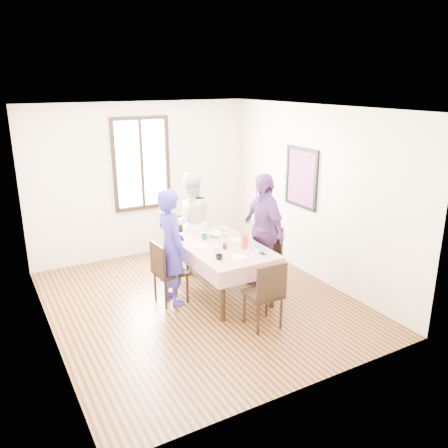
{
  "coord_description": "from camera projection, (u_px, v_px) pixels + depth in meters",
  "views": [
    {
      "loc": [
        -2.59,
        -5.32,
        3.04
      ],
      "look_at": [
        0.4,
        0.02,
        1.1
      ],
      "focal_mm": 36.57,
      "sensor_mm": 36.0,
      "label": 1
    }
  ],
  "objects": [
    {
      "name": "ground",
      "position": [
        200.0,
        301.0,
        6.55
      ],
      "size": [
        4.5,
        4.5,
        0.0
      ],
      "primitive_type": "plane",
      "color": "#311A0C",
      "rests_on": "ground"
    },
    {
      "name": "back_wall",
      "position": [
        142.0,
        181.0,
        8.02
      ],
      "size": [
        4.0,
        0.0,
        4.0
      ],
      "primitive_type": "plane",
      "rotation": [
        1.57,
        0.0,
        0.0
      ],
      "color": "beige",
      "rests_on": "ground"
    },
    {
      "name": "right_wall",
      "position": [
        314.0,
        194.0,
        7.08
      ],
      "size": [
        0.0,
        4.5,
        4.5
      ],
      "primitive_type": "plane",
      "rotation": [
        1.57,
        0.0,
        -1.57
      ],
      "color": "beige",
      "rests_on": "ground"
    },
    {
      "name": "window_frame",
      "position": [
        141.0,
        164.0,
        7.91
      ],
      "size": [
        1.02,
        0.06,
        1.62
      ],
      "primitive_type": "cube",
      "color": "black",
      "rests_on": "back_wall"
    },
    {
      "name": "window_pane",
      "position": [
        141.0,
        164.0,
        7.92
      ],
      "size": [
        0.9,
        0.02,
        1.5
      ],
      "primitive_type": "cube",
      "color": "white",
      "rests_on": "back_wall"
    },
    {
      "name": "art_poster",
      "position": [
        301.0,
        178.0,
        7.26
      ],
      "size": [
        0.04,
        0.76,
        0.96
      ],
      "primitive_type": "cube",
      "color": "red",
      "rests_on": "right_wall"
    },
    {
      "name": "dining_table",
      "position": [
        222.0,
        270.0,
        6.68
      ],
      "size": [
        0.91,
        1.55,
        0.75
      ],
      "primitive_type": "cube",
      "color": "black",
      "rests_on": "ground"
    },
    {
      "name": "tablecloth",
      "position": [
        222.0,
        246.0,
        6.57
      ],
      "size": [
        1.03,
        1.67,
        0.01
      ],
      "primitive_type": "cube",
      "color": "#550101",
      "rests_on": "dining_table"
    },
    {
      "name": "chair_left",
      "position": [
        171.0,
        272.0,
        6.43
      ],
      "size": [
        0.45,
        0.45,
        0.91
      ],
      "primitive_type": "cube",
      "rotation": [
        0.0,
        0.0,
        -1.5
      ],
      "color": "black",
      "rests_on": "ground"
    },
    {
      "name": "chair_right",
      "position": [
        263.0,
        255.0,
        7.05
      ],
      "size": [
        0.45,
        0.45,
        0.91
      ],
      "primitive_type": "cube",
      "rotation": [
        0.0,
        0.0,
        1.66
      ],
      "color": "black",
      "rests_on": "ground"
    },
    {
      "name": "chair_far",
      "position": [
        191.0,
        243.0,
        7.54
      ],
      "size": [
        0.44,
        0.44,
        0.91
      ],
      "primitive_type": "cube",
      "rotation": [
        0.0,
        0.0,
        3.19
      ],
      "color": "black",
      "rests_on": "ground"
    },
    {
      "name": "chair_near",
      "position": [
        263.0,
        293.0,
        5.78
      ],
      "size": [
        0.44,
        0.44,
        0.91
      ],
      "primitive_type": "cube",
      "rotation": [
        0.0,
        0.0,
        -0.04
      ],
      "color": "black",
      "rests_on": "ground"
    },
    {
      "name": "person_left",
      "position": [
        171.0,
        247.0,
        6.33
      ],
      "size": [
        0.43,
        0.62,
        1.65
      ],
      "primitive_type": "imported",
      "rotation": [
        0.0,
        0.0,
        1.63
      ],
      "color": "#342A9B",
      "rests_on": "ground"
    },
    {
      "name": "person_far",
      "position": [
        191.0,
        222.0,
        7.42
      ],
      "size": [
        0.91,
        0.78,
        1.65
      ],
      "primitive_type": "imported",
      "rotation": [
        0.0,
        0.0,
        2.94
      ],
      "color": "silver",
      "rests_on": "ground"
    },
    {
      "name": "person_right",
      "position": [
        263.0,
        230.0,
        6.92
      ],
      "size": [
        0.47,
        1.04,
        1.74
      ],
      "primitive_type": "imported",
      "rotation": [
        0.0,
        0.0,
        -1.62
      ],
      "color": "#5F3476",
      "rests_on": "ground"
    },
    {
      "name": "mug_black",
      "position": [
        219.0,
        257.0,
        6.04
      ],
      "size": [
        0.09,
        0.09,
        0.07
      ],
      "primitive_type": "imported",
      "rotation": [
        0.0,
        0.0,
        0.01
      ],
      "color": "black",
      "rests_on": "tablecloth"
    },
    {
      "name": "mug_flag",
      "position": [
        246.0,
        242.0,
        6.6
      ],
      "size": [
        0.1,
        0.1,
        0.08
      ],
      "primitive_type": "imported",
      "rotation": [
        0.0,
        0.0,
        0.11
      ],
      "color": "red",
      "rests_on": "tablecloth"
    },
    {
      "name": "mug_green",
      "position": [
        204.0,
        237.0,
        6.82
      ],
      "size": [
        0.13,
        0.13,
        0.08
      ],
      "primitive_type": "imported",
      "rotation": [
        0.0,
        0.0,
        -0.4
      ],
      "color": "#0C7226",
      "rests_on": "tablecloth"
    },
    {
      "name": "serving_bowl",
      "position": [
        217.0,
        234.0,
        6.95
      ],
      "size": [
        0.25,
        0.25,
        0.06
      ],
      "primitive_type": "imported",
      "rotation": [
        0.0,
        0.0,
        -0.04
      ],
      "color": "white",
      "rests_on": "tablecloth"
    },
    {
      "name": "juice_carton",
      "position": [
        244.0,
        241.0,
        6.43
      ],
      "size": [
        0.07,
        0.07,
        0.21
      ],
      "primitive_type": "cube",
      "color": "red",
      "rests_on": "tablecloth"
    },
    {
      "name": "butter_tub",
      "position": [
        259.0,
        249.0,
        6.34
      ],
      "size": [
        0.13,
        0.13,
        0.06
      ],
      "primitive_type": "cylinder",
      "color": "white",
      "rests_on": "tablecloth"
    },
    {
      "name": "jam_jar",
      "position": [
        225.0,
        246.0,
        6.41
      ],
      "size": [
        0.06,
        0.06,
        0.08
      ],
      "primitive_type": "cylinder",
      "color": "black",
      "rests_on": "tablecloth"
    },
    {
      "name": "drinking_glass",
      "position": [
        216.0,
        250.0,
        6.25
      ],
      "size": [
        0.07,
        0.07,
        0.1
      ],
      "primitive_type": "cylinder",
      "color": "silver",
      "rests_on": "tablecloth"
    },
    {
      "name": "smartphone",
      "position": [
        262.0,
        253.0,
        6.25
      ],
      "size": [
        0.06,
        0.12,
        0.01
      ],
      "primitive_type": "cube",
      "color": "black",
      "rests_on": "tablecloth"
    },
    {
      "name": "flower_vase",
      "position": [
        221.0,
        239.0,
        6.62
      ],
      "size": [
        0.07,
        0.07,
        0.15
      ],
      "primitive_type": "cylinder",
      "color": "silver",
      "rests_on": "tablecloth"
    },
    {
      "name": "plate_left",
      "position": [
        199.0,
        247.0,
        6.51
      ],
      "size": [
        0.2,
        0.2,
        0.01
      ],
      "primitive_type": "cylinder",
      "color": "white",
      "rests_on": "tablecloth"
    },
    {
      "name": "plate_right",
      "position": [
        236.0,
        240.0,
        6.77
      ],
      "size": [
        0.2,
        0.2,
        0.01
      ],
      "primitive_type": "cylinder",
      "color": "white",
      "rests_on": "tablecloth"
    },
    {
      "name": "plate_far",
      "position": [
        205.0,
        234.0,
        7.05
      ],
      "size": [
        0.2,
        0.2,
        0.01
      ],
      "primitive_type": "cylinder",
      "color": "white",
      "rests_on": "tablecloth"
    },
    {
      "name": "plate_near",
      "position": [
        240.0,
        257.0,
        6.11
      ],
      "size": [
        0.2,
        0.2,
        0.01
      ],
      "primitive_type": "cylinder",
      "color": "white",
      "rests_on": "tablecloth"
    },
    {
      "name": "butter_lid",
      "position": [
        259.0,
        246.0,
        6.33
      ],
      "size": [
        0.12,
        0.12,
        0.01
      ],
      "primitive_type": "cylinder",
      "color": "blue",
      "rests_on": "butter_tub"
    },
    {
      "name": "flower_bunch",
      "position": [
        221.0,
        231.0,
        6.58
      ],
      "size": [
        0.09,
        0.09,
        0.1
      ],
      "primitive_type": null,
      "color": "yellow",
      "rests_on": "flower_vase"
    }
  ]
}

